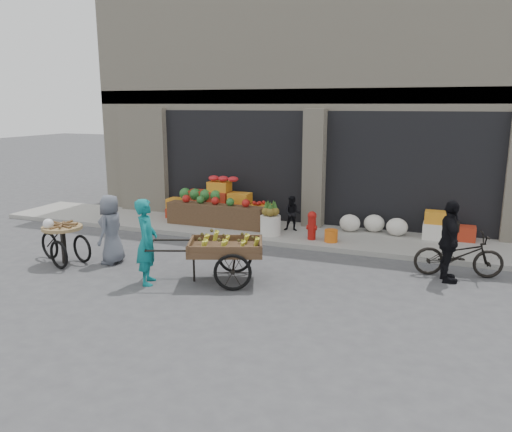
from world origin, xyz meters
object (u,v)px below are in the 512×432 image
at_px(fire_hydrant, 312,224).
at_px(pineapple_bin, 270,225).
at_px(cyclist, 449,242).
at_px(tricycle_cart, 63,238).
at_px(bicycle, 459,255).
at_px(seated_person, 293,214).
at_px(banana_cart, 223,245).
at_px(vendor_grey, 111,229).
at_px(orange_bucket, 331,236).
at_px(vendor_woman, 147,242).

bearing_deg(fire_hydrant, pineapple_bin, 177.40).
bearing_deg(cyclist, tricycle_cart, 91.75).
xyz_separation_m(tricycle_cart, cyclist, (7.77, 1.80, 0.24)).
relative_size(pineapple_bin, bicycle, 0.30).
height_order(fire_hydrant, seated_person, seated_person).
xyz_separation_m(fire_hydrant, banana_cart, (-0.91, -3.23, 0.23)).
bearing_deg(fire_hydrant, vendor_grey, -140.33).
bearing_deg(cyclist, banana_cart, 99.98).
distance_m(pineapple_bin, seated_person, 0.75).
bearing_deg(cyclist, seated_person, 47.95).
relative_size(orange_bucket, vendor_grey, 0.21).
distance_m(seated_person, banana_cart, 3.89).
height_order(vendor_grey, cyclist, cyclist).
xyz_separation_m(orange_bucket, cyclist, (2.66, -1.59, 0.54)).
distance_m(tricycle_cart, vendor_grey, 1.06).
relative_size(banana_cart, cyclist, 1.60).
height_order(pineapple_bin, cyclist, cyclist).
height_order(banana_cart, cyclist, cyclist).
bearing_deg(seated_person, orange_bucket, -40.26).
xyz_separation_m(orange_bucket, vendor_grey, (-4.16, -2.98, 0.48)).
xyz_separation_m(fire_hydrant, bicycle, (3.36, -1.24, -0.05)).
bearing_deg(tricycle_cart, fire_hydrant, 52.32).
relative_size(fire_hydrant, seated_person, 0.76).
bearing_deg(fire_hydrant, seated_person, 137.12).
xyz_separation_m(seated_person, vendor_grey, (-2.96, -3.68, 0.17)).
bearing_deg(banana_cart, vendor_grey, 154.96).
xyz_separation_m(pineapple_bin, tricycle_cart, (-3.51, -3.50, 0.20)).
distance_m(orange_bucket, tricycle_cart, 6.15).
height_order(fire_hydrant, vendor_woman, vendor_woman).
height_order(pineapple_bin, seated_person, seated_person).
bearing_deg(fire_hydrant, banana_cart, -105.73).
height_order(pineapple_bin, banana_cart, banana_cart).
distance_m(seated_person, cyclist, 4.49).
bearing_deg(tricycle_cart, bicycle, 31.02).
relative_size(vendor_woman, bicycle, 0.97).
relative_size(vendor_woman, tricycle_cart, 1.14).
xyz_separation_m(orange_bucket, vendor_woman, (-2.72, -3.79, 0.56)).
bearing_deg(orange_bucket, cyclist, -30.96).
bearing_deg(seated_person, banana_cart, -103.08).
bearing_deg(orange_bucket, seated_person, 149.74).
distance_m(orange_bucket, vendor_woman, 4.70).
height_order(seated_person, cyclist, cyclist).
bearing_deg(pineapple_bin, cyclist, -21.69).
relative_size(orange_bucket, cyclist, 0.20).
bearing_deg(bicycle, seated_person, 53.67).
bearing_deg(fire_hydrant, orange_bucket, -5.71).
xyz_separation_m(fire_hydrant, orange_bucket, (0.50, -0.05, -0.23)).
distance_m(fire_hydrant, bicycle, 3.58).
relative_size(fire_hydrant, cyclist, 0.44).
bearing_deg(vendor_grey, banana_cart, 80.57).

